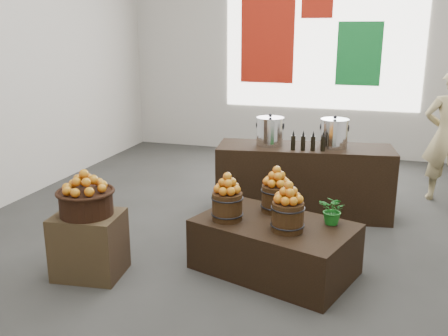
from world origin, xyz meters
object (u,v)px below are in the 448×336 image
(wicker_basket, at_px, (86,203))
(counter, at_px, (304,180))
(stock_pot_left, at_px, (270,132))
(stock_pot_center, at_px, (334,134))
(display_table, at_px, (274,247))
(crate, at_px, (89,245))

(wicker_basket, relative_size, counter, 0.23)
(counter, xyz_separation_m, stock_pot_left, (-0.40, -0.06, 0.55))
(wicker_basket, height_order, stock_pot_center, stock_pot_center)
(display_table, distance_m, stock_pot_center, 1.75)
(crate, distance_m, display_table, 1.62)
(wicker_basket, height_order, counter, counter)
(display_table, bearing_deg, stock_pot_left, 122.30)
(stock_pot_left, bearing_deg, wicker_basket, -119.85)
(wicker_basket, bearing_deg, stock_pot_left, 60.15)
(crate, height_order, display_table, crate)
(counter, bearing_deg, crate, -135.28)
(counter, height_order, stock_pot_left, stock_pot_left)
(crate, xyz_separation_m, display_table, (1.52, 0.54, -0.05))
(crate, height_order, stock_pot_left, stock_pot_left)
(stock_pot_center, bearing_deg, wicker_basket, -131.37)
(display_table, relative_size, stock_pot_left, 4.39)
(display_table, height_order, stock_pot_center, stock_pot_center)
(stock_pot_left, bearing_deg, counter, 8.40)
(display_table, xyz_separation_m, stock_pot_center, (0.33, 1.56, 0.72))
(crate, relative_size, stock_pot_left, 1.85)
(crate, bearing_deg, stock_pot_center, 48.63)
(crate, xyz_separation_m, stock_pot_center, (1.85, 2.11, 0.67))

